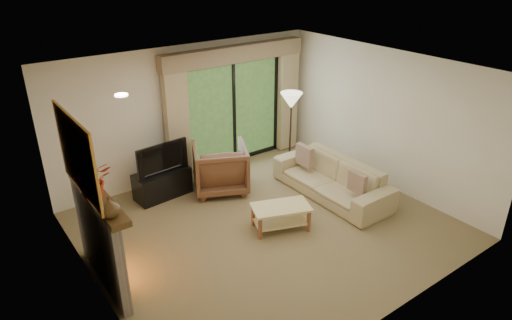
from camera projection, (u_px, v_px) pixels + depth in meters
floor at (267, 226)px, 7.56m from camera, size 5.50×5.50×0.00m
ceiling at (268, 71)px, 6.46m from camera, size 5.50×5.50×0.00m
wall_back at (189, 112)px, 8.84m from camera, size 5.00×0.00×5.00m
wall_front at (401, 228)px, 5.18m from camera, size 5.00×0.00×5.00m
wall_left at (88, 210)px, 5.54m from camera, size 0.00×5.00×5.00m
wall_right at (385, 119)px, 8.48m from camera, size 0.00×5.00×5.00m
fireplace at (100, 241)px, 6.01m from camera, size 0.24×1.70×1.37m
mirror at (77, 155)px, 5.43m from camera, size 0.07×1.45×1.02m
sliding_door at (234, 112)px, 9.42m from camera, size 2.26×0.10×2.16m
curtain_left at (177, 123)px, 8.58m from camera, size 0.45×0.18×2.35m
curtain_right at (287, 98)px, 10.02m from camera, size 0.45×0.18×2.35m
cornice at (235, 54)px, 8.84m from camera, size 3.20×0.24×0.32m
media_console at (162, 184)px, 8.38m from camera, size 1.05×0.54×0.51m
tv at (160, 157)px, 8.15m from camera, size 1.00×0.21×0.57m
armchair at (220, 168)px, 8.53m from camera, size 1.30×1.32×0.91m
sofa at (331, 178)px, 8.38m from camera, size 0.92×2.34×0.68m
pillow_near at (357, 183)px, 7.75m from camera, size 0.10×0.36×0.36m
pillow_far at (304, 156)px, 8.73m from camera, size 0.11×0.41×0.41m
coffee_table at (281, 217)px, 7.42m from camera, size 1.05×0.81×0.42m
floor_lamp at (290, 132)px, 9.19m from camera, size 0.49×0.49×1.64m
vase at (110, 207)px, 5.23m from camera, size 0.24×0.24×0.25m
branches at (93, 180)px, 5.56m from camera, size 0.52×0.47×0.51m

